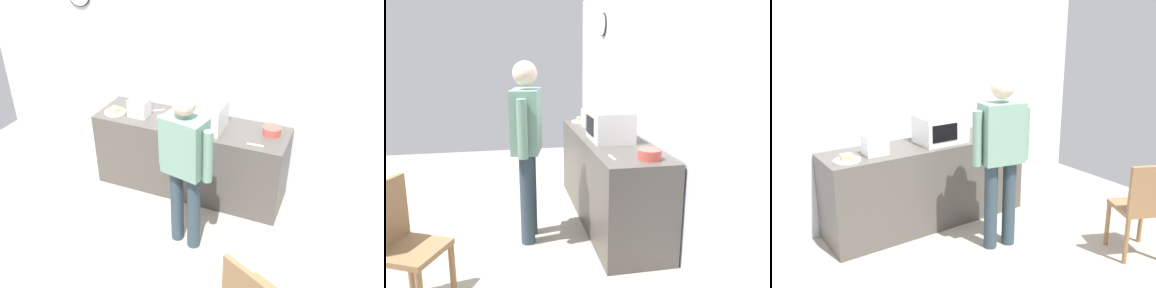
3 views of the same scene
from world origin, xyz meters
The scene contains 10 objects.
ground_plane centered at (0.00, 0.00, 0.00)m, with size 6.00×6.00×0.00m, color #9E9384.
back_wall centered at (0.00, 1.60, 1.30)m, with size 5.40×0.13×2.60m.
kitchen_counter centered at (0.25, 1.22, 0.45)m, with size 2.22×0.62×0.90m, color #4C4742.
microwave centered at (0.41, 1.18, 1.05)m, with size 0.50×0.39×0.30m.
sandwich_plate centered at (-0.66, 1.11, 0.92)m, with size 0.25×0.25×0.07m.
salad_bowl centered at (1.16, 1.31, 0.95)m, with size 0.19×0.19×0.08m, color #C64C42.
toaster centered at (-0.36, 1.15, 1.00)m, with size 0.22×0.18×0.20m, color silver.
fork_utensil centered at (-0.22, 1.35, 0.91)m, with size 0.17×0.02×0.01m, color silver.
spoon_utensil centered at (1.06, 1.02, 0.91)m, with size 0.17×0.02×0.01m, color silver.
person_standing centered at (0.56, 0.35, 0.99)m, with size 0.58×0.31×1.69m.
Camera 1 is at (1.88, -2.67, 3.15)m, focal length 39.69 mm.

